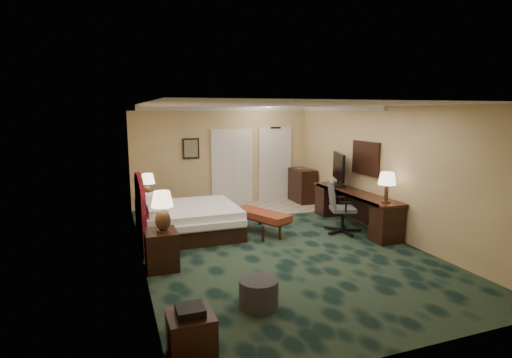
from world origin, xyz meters
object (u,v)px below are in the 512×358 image
object	(u,v)px
bed	(190,220)
side_table	(191,337)
lamp_far	(148,187)
bed_bench	(261,222)
lamp_near	(163,212)
tv	(339,170)
nightstand_far	(148,214)
nightstand_near	(161,250)
ottoman	(259,293)
desk	(354,209)
minibar	(302,186)
desk_chair	(343,207)

from	to	relation	value
bed	side_table	distance (m)	4.38
lamp_far	bed_bench	bearing A→B (deg)	-27.92
lamp_near	bed_bench	world-z (taller)	lamp_near
side_table	tv	world-z (taller)	tv
nightstand_far	side_table	bearing A→B (deg)	-90.08
nightstand_near	nightstand_far	bearing A→B (deg)	90.05
ottoman	desk	size ratio (longest dim) A/B	0.19
nightstand_near	side_table	distance (m)	2.63
bed_bench	side_table	xyz separation A→B (m)	(-2.28, -3.93, 0.03)
bed	minibar	bearing A→B (deg)	28.62
desk_chair	bed_bench	bearing A→B (deg)	178.95
desk_chair	lamp_far	bearing A→B (deg)	173.97
nightstand_far	minibar	bearing A→B (deg)	14.24
bed	desk	bearing A→B (deg)	-10.63
nightstand_near	desk	world-z (taller)	desk
lamp_near	ottoman	size ratio (longest dim) A/B	1.27
nightstand_far	lamp_near	distance (m)	2.67
bed	tv	world-z (taller)	tv
ottoman	side_table	world-z (taller)	side_table
tv	desk_chair	bearing A→B (deg)	-96.96
bed	tv	size ratio (longest dim) A/B	1.88
nightstand_near	bed_bench	xyz separation A→B (m)	(2.27, 1.30, -0.09)
minibar	lamp_near	bearing A→B (deg)	-139.76
nightstand_near	bed_bench	size ratio (longest dim) A/B	0.47
nightstand_near	lamp_near	bearing A→B (deg)	-54.38
lamp_far	desk	size ratio (longest dim) A/B	0.21
bed	lamp_far	size ratio (longest dim) A/B	3.29
bed_bench	ottoman	xyz separation A→B (m)	(-1.21, -3.09, -0.04)
nightstand_near	lamp_far	bearing A→B (deg)	89.34
tv	lamp_far	bearing A→B (deg)	-170.55
nightstand_far	desk	world-z (taller)	desk
ottoman	desk	bearing A→B (deg)	39.83
nightstand_far	nightstand_near	bearing A→B (deg)	-89.95
lamp_far	tv	distance (m)	4.46
lamp_far	desk	xyz separation A→B (m)	(4.37, -1.49, -0.54)
desk	lamp_near	bearing A→B (deg)	-166.42
minibar	nightstand_far	bearing A→B (deg)	-165.76
bed	lamp_far	world-z (taller)	lamp_far
lamp_far	side_table	world-z (taller)	lamp_far
lamp_far	tv	size ratio (longest dim) A/B	0.57
nightstand_near	desk	distance (m)	4.52
side_table	nightstand_near	bearing A→B (deg)	89.79
lamp_near	nightstand_near	bearing A→B (deg)	125.62
tv	desk_chair	size ratio (longest dim) A/B	0.92
desk	desk_chair	size ratio (longest dim) A/B	2.44
bed	desk	world-z (taller)	desk
lamp_far	ottoman	bearing A→B (deg)	-76.43
bed	ottoman	bearing A→B (deg)	-85.63
tv	minibar	xyz separation A→B (m)	(-0.00, 1.90, -0.73)
nightstand_near	tv	bearing A→B (deg)	21.62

